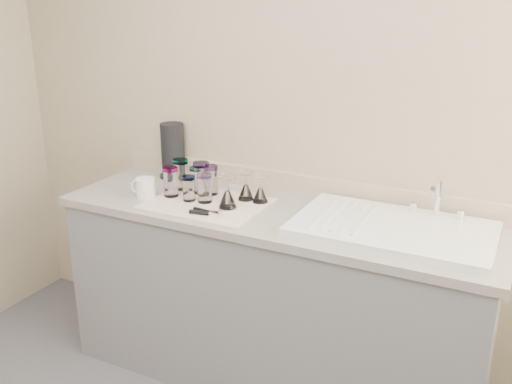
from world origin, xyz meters
The scene contains 17 objects.
room_envelope centered at (0.00, 0.00, 1.56)m, with size 3.54×3.50×2.52m.
counter_unit centered at (0.00, 1.20, 0.45)m, with size 2.06×0.62×0.90m.
sink_unit centered at (0.55, 1.20, 0.92)m, with size 0.82×0.50×0.22m.
dish_towel centered at (-0.32, 1.14, 0.90)m, with size 0.55×0.42×0.01m, color white.
tumbler_teal centered at (-0.55, 1.26, 0.99)m, with size 0.08×0.08×0.16m.
tumbler_cyan centered at (-0.47, 1.27, 0.97)m, with size 0.06×0.06×0.12m.
tumbler_purple centered at (-0.37, 1.26, 0.98)m, with size 0.07×0.07×0.15m.
tumbler_magenta centered at (-0.53, 1.15, 0.98)m, with size 0.07×0.07×0.15m.
tumbler_blue centered at (-0.42, 1.13, 0.97)m, with size 0.06×0.06×0.12m.
tumbler_lavender centered at (-0.34, 1.15, 0.98)m, with size 0.07×0.07×0.14m.
tumbler_extra centered at (-0.42, 1.25, 0.99)m, with size 0.08×0.08×0.16m.
goblet_back_left centered at (-0.18, 1.27, 0.95)m, with size 0.08×0.08×0.14m.
goblet_back_right centered at (-0.10, 1.27, 0.95)m, with size 0.07×0.07×0.13m.
goblet_front_left centered at (-0.20, 1.13, 0.96)m, with size 0.09×0.09×0.16m.
can_opener centered at (-0.24, 1.01, 0.92)m, with size 0.16×0.06×0.02m.
white_mug centered at (-0.64, 1.09, 0.95)m, with size 0.14×0.11×0.10m.
paper_towel_roll centered at (-0.72, 1.44, 1.04)m, with size 0.16×0.16×0.30m.
Camera 1 is at (1.04, -1.02, 1.84)m, focal length 40.00 mm.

